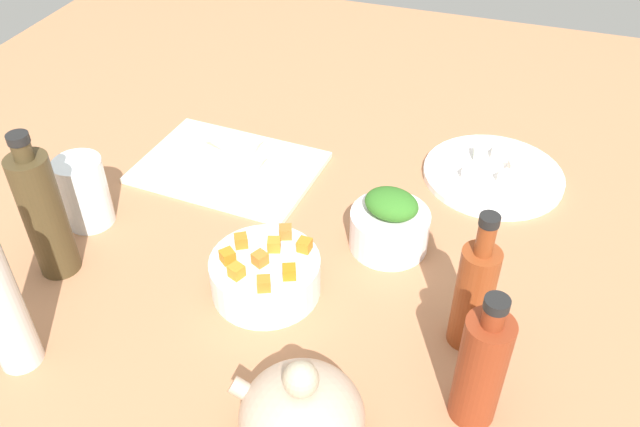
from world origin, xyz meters
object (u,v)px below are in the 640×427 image
bottle_1 (44,214)px  plate_tofu (493,175)px  teapot (301,415)px  bowl_greens (389,230)px  cutting_board (229,167)px  bottle_3 (474,294)px  drinking_glass_0 (84,192)px  bottle_0 (481,368)px  bowl_carrots (266,275)px

bottle_1 → plate_tofu: bearing=-143.1°
teapot → bottle_1: bearing=-19.7°
bowl_greens → bottle_1: size_ratio=0.52×
cutting_board → plate_tofu: size_ratio=1.27×
bottle_3 → cutting_board: bearing=-28.7°
bowl_greens → teapot: (1.03, 36.21, 2.19)cm
teapot → bottle_1: bottle_1 is taller
drinking_glass_0 → bottle_0: bearing=165.8°
drinking_glass_0 → teapot: bearing=150.0°
plate_tofu → bowl_carrots: bowl_carrots is taller
drinking_glass_0 → bottle_3: bearing=175.2°
teapot → bottle_3: bottle_3 is taller
teapot → cutting_board: bearing=-56.5°
bowl_carrots → bowl_greens: bearing=-133.4°
bottle_3 → teapot: bearing=54.4°
bottle_1 → bottle_3: 59.52cm
bottle_0 → bottle_3: 11.30cm
plate_tofu → bowl_greens: (13.11, 23.14, 2.50)cm
cutting_board → plate_tofu: plate_tofu is taller
bowl_greens → bottle_0: size_ratio=0.63×
bowl_greens → bottle_1: (44.95, 20.48, 7.16)cm
bottle_3 → drinking_glass_0: 61.46cm
bottle_1 → drinking_glass_0: 11.85cm
bowl_greens → bottle_3: bottle_3 is taller
plate_tofu → bottle_0: size_ratio=1.26×
plate_tofu → bottle_1: bottle_1 is taller
bottle_0 → bottle_1: 61.95cm
bowl_greens → bottle_0: 31.21cm
cutting_board → bottle_3: size_ratio=1.47×
drinking_glass_0 → bowl_greens: bearing=-168.3°
bottle_0 → bottle_3: bottle_3 is taller
cutting_board → teapot: bearing=123.5°
plate_tofu → bowl_carrots: size_ratio=1.56×
teapot → plate_tofu: bearing=-103.4°
bowl_greens → drinking_glass_0: bearing=11.7°
bowl_carrots → bottle_0: bottle_0 is taller
plate_tofu → cutting_board: bearing=15.8°
plate_tofu → teapot: teapot is taller
bowl_carrots → bottle_1: bearing=10.1°
bowl_carrots → bottle_0: bearing=160.7°
bottle_3 → bowl_greens: bearing=-46.1°
bottle_3 → bottle_0: bearing=102.6°
plate_tofu → bowl_carrots: (27.29, 38.12, 2.28)cm
bottle_1 → bowl_greens: bearing=-155.5°
teapot → drinking_glass_0: size_ratio=1.35×
cutting_board → bowl_carrots: bowl_carrots is taller
plate_tofu → drinking_glass_0: drinking_glass_0 is taller
teapot → bottle_0: (-17.76, -10.38, 2.99)cm
plate_tofu → bottle_1: (58.06, 43.61, 9.67)cm
plate_tofu → bottle_0: 49.70cm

